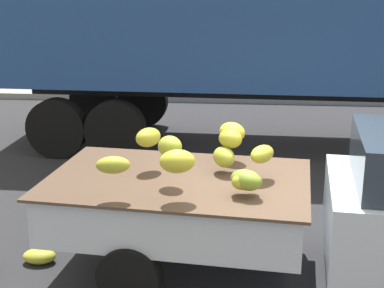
{
  "coord_description": "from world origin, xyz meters",
  "views": [
    {
      "loc": [
        -0.54,
        -5.61,
        3.14
      ],
      "look_at": [
        -1.14,
        0.83,
        1.23
      ],
      "focal_mm": 52.79,
      "sensor_mm": 36.0,
      "label": 1
    }
  ],
  "objects": [
    {
      "name": "fallen_banana_bunch_near_tailgate",
      "position": [
        -2.82,
        0.02,
        0.08
      ],
      "size": [
        0.39,
        0.28,
        0.17
      ],
      "primitive_type": "ellipsoid",
      "rotation": [
        0.0,
        0.0,
        0.06
      ],
      "color": "gold",
      "rests_on": "ground"
    },
    {
      "name": "ground",
      "position": [
        0.0,
        0.0,
        0.0
      ],
      "size": [
        220.0,
        220.0,
        0.0
      ],
      "primitive_type": "plane",
      "color": "#28282B"
    },
    {
      "name": "curb_strip",
      "position": [
        0.0,
        9.18,
        0.08
      ],
      "size": [
        80.0,
        0.8,
        0.16
      ],
      "primitive_type": "cube",
      "color": "gray",
      "rests_on": "ground"
    },
    {
      "name": "pickup_truck",
      "position": [
        0.73,
        -0.15,
        0.88
      ],
      "size": [
        5.06,
        2.25,
        1.7
      ],
      "rotation": [
        0.0,
        0.0,
        -0.1
      ],
      "color": "silver",
      "rests_on": "ground"
    },
    {
      "name": "semi_trailer",
      "position": [
        0.76,
        5.02,
        2.54
      ],
      "size": [
        12.06,
        2.9,
        3.95
      ],
      "rotation": [
        0.0,
        0.0,
        -0.03
      ],
      "color": "navy",
      "rests_on": "ground"
    }
  ]
}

